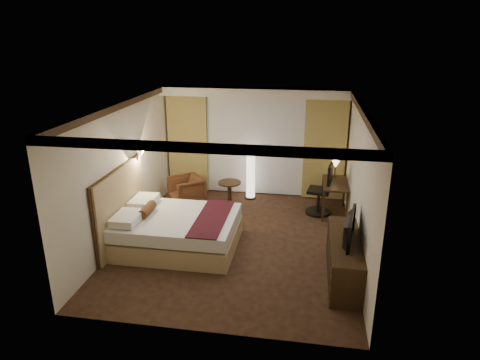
% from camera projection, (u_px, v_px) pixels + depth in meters
% --- Properties ---
extents(floor, '(4.50, 5.50, 0.01)m').
position_uv_depth(floor, '(237.00, 241.00, 8.52)').
color(floor, black).
rests_on(floor, ground).
extents(ceiling, '(4.50, 5.50, 0.01)m').
position_uv_depth(ceiling, '(236.00, 106.00, 7.63)').
color(ceiling, white).
rests_on(ceiling, back_wall).
extents(back_wall, '(4.50, 0.02, 2.70)m').
position_uv_depth(back_wall, '(255.00, 142.00, 10.63)').
color(back_wall, beige).
rests_on(back_wall, floor).
extents(left_wall, '(0.02, 5.50, 2.70)m').
position_uv_depth(left_wall, '(124.00, 171.00, 8.42)').
color(left_wall, beige).
rests_on(left_wall, floor).
extents(right_wall, '(0.02, 5.50, 2.70)m').
position_uv_depth(right_wall, '(359.00, 184.00, 7.73)').
color(right_wall, beige).
rests_on(right_wall, floor).
extents(crown_molding, '(4.50, 5.50, 0.12)m').
position_uv_depth(crown_molding, '(236.00, 109.00, 7.65)').
color(crown_molding, black).
rests_on(crown_molding, ceiling).
extents(soffit, '(4.50, 0.50, 0.20)m').
position_uv_depth(soffit, '(255.00, 92.00, 9.99)').
color(soffit, white).
rests_on(soffit, ceiling).
extents(curtain_sheer, '(2.48, 0.04, 2.45)m').
position_uv_depth(curtain_sheer, '(255.00, 146.00, 10.59)').
color(curtain_sheer, silver).
rests_on(curtain_sheer, back_wall).
extents(curtain_left_drape, '(1.00, 0.14, 2.45)m').
position_uv_depth(curtain_left_drape, '(188.00, 144.00, 10.80)').
color(curtain_left_drape, tan).
rests_on(curtain_left_drape, back_wall).
extents(curtain_right_drape, '(1.00, 0.14, 2.45)m').
position_uv_depth(curtain_right_drape, '(325.00, 150.00, 10.28)').
color(curtain_right_drape, tan).
rests_on(curtain_right_drape, back_wall).
extents(wall_sconce, '(0.24, 0.24, 0.24)m').
position_uv_depth(wall_sconce, '(140.00, 152.00, 8.75)').
color(wall_sconce, white).
rests_on(wall_sconce, left_wall).
extents(bed, '(2.23, 1.74, 0.65)m').
position_uv_depth(bed, '(178.00, 231.00, 8.22)').
color(bed, white).
rests_on(bed, floor).
extents(headboard, '(0.12, 2.04, 1.50)m').
position_uv_depth(headboard, '(121.00, 207.00, 8.25)').
color(headboard, tan).
rests_on(headboard, floor).
extents(armchair, '(0.98, 0.99, 0.75)m').
position_uv_depth(armchair, '(186.00, 189.00, 10.22)').
color(armchair, '#452714').
rests_on(armchair, floor).
extents(side_table, '(0.54, 0.54, 0.59)m').
position_uv_depth(side_table, '(230.00, 194.00, 10.16)').
color(side_table, black).
rests_on(side_table, floor).
extents(floor_lamp, '(0.28, 0.28, 1.35)m').
position_uv_depth(floor_lamp, '(251.00, 172.00, 10.47)').
color(floor_lamp, white).
rests_on(floor_lamp, floor).
extents(desk, '(0.55, 1.09, 0.75)m').
position_uv_depth(desk, '(334.00, 198.00, 9.69)').
color(desk, black).
rests_on(desk, floor).
extents(desk_lamp, '(0.18, 0.18, 0.34)m').
position_uv_depth(desk_lamp, '(335.00, 170.00, 9.88)').
color(desk_lamp, '#FFD899').
rests_on(desk_lamp, desk).
extents(office_chair, '(0.67, 0.67, 1.19)m').
position_uv_depth(office_chair, '(319.00, 189.00, 9.62)').
color(office_chair, black).
rests_on(office_chair, floor).
extents(dresser, '(0.50, 1.84, 0.72)m').
position_uv_depth(dresser, '(344.00, 259.00, 7.15)').
color(dresser, black).
rests_on(dresser, floor).
extents(television, '(0.73, 1.09, 0.13)m').
position_uv_depth(television, '(345.00, 224.00, 6.94)').
color(television, black).
rests_on(television, dresser).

